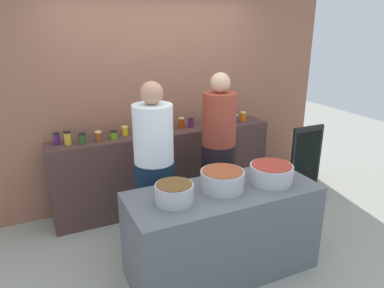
{
  "coord_description": "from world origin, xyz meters",
  "views": [
    {
      "loc": [
        -1.45,
        -2.74,
        2.22
      ],
      "look_at": [
        0.0,
        0.35,
        1.05
      ],
      "focal_mm": 33.72,
      "sensor_mm": 36.0,
      "label": 1
    }
  ],
  "objects_px": {
    "preserve_jar_11": "(211,122)",
    "cooking_pot_left": "(174,193)",
    "preserve_jar_2": "(82,138)",
    "preserve_jar_6": "(146,130)",
    "cooking_pot_right": "(271,173)",
    "chalkboard_sign": "(306,162)",
    "preserve_jar_4": "(114,135)",
    "preserve_jar_13": "(243,116)",
    "preserve_jar_0": "(57,139)",
    "preserve_jar_7": "(158,126)",
    "preserve_jar_1": "(67,138)",
    "preserve_jar_12": "(235,119)",
    "preserve_jar_5": "(125,131)",
    "preserve_jar_10": "(191,123)",
    "cook_with_tongs": "(155,177)",
    "cook_in_cap": "(218,158)",
    "preserve_jar_9": "(181,123)",
    "preserve_jar_3": "(98,136)",
    "cooking_pot_center": "(222,180)",
    "preserve_jar_8": "(167,126)"
  },
  "relations": [
    {
      "from": "preserve_jar_13",
      "to": "cook_with_tongs",
      "type": "relative_size",
      "value": 0.07
    },
    {
      "from": "preserve_jar_10",
      "to": "preserve_jar_12",
      "type": "height_order",
      "value": "preserve_jar_10"
    },
    {
      "from": "preserve_jar_2",
      "to": "preserve_jar_7",
      "type": "relative_size",
      "value": 0.9
    },
    {
      "from": "preserve_jar_2",
      "to": "preserve_jar_3",
      "type": "xyz_separation_m",
      "value": [
        0.17,
        0.01,
        -0.0
      ]
    },
    {
      "from": "preserve_jar_4",
      "to": "chalkboard_sign",
      "type": "bearing_deg",
      "value": -12.44
    },
    {
      "from": "preserve_jar_11",
      "to": "cooking_pot_left",
      "type": "distance_m",
      "value": 1.76
    },
    {
      "from": "cooking_pot_right",
      "to": "chalkboard_sign",
      "type": "relative_size",
      "value": 0.4
    },
    {
      "from": "cooking_pot_right",
      "to": "preserve_jar_13",
      "type": "bearing_deg",
      "value": 66.64
    },
    {
      "from": "preserve_jar_4",
      "to": "preserve_jar_13",
      "type": "relative_size",
      "value": 0.8
    },
    {
      "from": "preserve_jar_7",
      "to": "cooking_pot_right",
      "type": "xyz_separation_m",
      "value": [
        0.55,
        -1.48,
        -0.13
      ]
    },
    {
      "from": "preserve_jar_2",
      "to": "preserve_jar_6",
      "type": "xyz_separation_m",
      "value": [
        0.71,
        -0.02,
        0.01
      ]
    },
    {
      "from": "preserve_jar_6",
      "to": "cooking_pot_center",
      "type": "height_order",
      "value": "preserve_jar_6"
    },
    {
      "from": "preserve_jar_9",
      "to": "chalkboard_sign",
      "type": "distance_m",
      "value": 1.69
    },
    {
      "from": "preserve_jar_1",
      "to": "preserve_jar_12",
      "type": "height_order",
      "value": "preserve_jar_1"
    },
    {
      "from": "cooking_pot_right",
      "to": "preserve_jar_1",
      "type": "bearing_deg",
      "value": 137.75
    },
    {
      "from": "preserve_jar_11",
      "to": "cooking_pot_right",
      "type": "distance_m",
      "value": 1.42
    },
    {
      "from": "preserve_jar_8",
      "to": "preserve_jar_10",
      "type": "bearing_deg",
      "value": 2.04
    },
    {
      "from": "preserve_jar_12",
      "to": "cook_with_tongs",
      "type": "bearing_deg",
      "value": -151.83
    },
    {
      "from": "cooking_pot_right",
      "to": "preserve_jar_6",
      "type": "bearing_deg",
      "value": 117.77
    },
    {
      "from": "preserve_jar_3",
      "to": "cook_in_cap",
      "type": "bearing_deg",
      "value": -24.75
    },
    {
      "from": "preserve_jar_4",
      "to": "preserve_jar_11",
      "type": "relative_size",
      "value": 0.99
    },
    {
      "from": "cook_with_tongs",
      "to": "preserve_jar_8",
      "type": "bearing_deg",
      "value": 60.12
    },
    {
      "from": "cooking_pot_left",
      "to": "preserve_jar_4",
      "type": "bearing_deg",
      "value": 96.27
    },
    {
      "from": "preserve_jar_12",
      "to": "cooking_pot_left",
      "type": "height_order",
      "value": "preserve_jar_12"
    },
    {
      "from": "preserve_jar_5",
      "to": "preserve_jar_13",
      "type": "xyz_separation_m",
      "value": [
        1.57,
        -0.05,
        0.01
      ]
    },
    {
      "from": "preserve_jar_13",
      "to": "cook_in_cap",
      "type": "relative_size",
      "value": 0.07
    },
    {
      "from": "preserve_jar_0",
      "to": "preserve_jar_7",
      "type": "bearing_deg",
      "value": -0.06
    },
    {
      "from": "preserve_jar_4",
      "to": "preserve_jar_12",
      "type": "xyz_separation_m",
      "value": [
        1.58,
        0.02,
        0.01
      ]
    },
    {
      "from": "cooking_pot_right",
      "to": "chalkboard_sign",
      "type": "xyz_separation_m",
      "value": [
        1.24,
        0.88,
        -0.42
      ]
    },
    {
      "from": "preserve_jar_4",
      "to": "cooking_pot_center",
      "type": "xyz_separation_m",
      "value": [
        0.62,
        -1.34,
        -0.11
      ]
    },
    {
      "from": "preserve_jar_6",
      "to": "cook_with_tongs",
      "type": "relative_size",
      "value": 0.08
    },
    {
      "from": "cooking_pot_right",
      "to": "cook_in_cap",
      "type": "bearing_deg",
      "value": 94.59
    },
    {
      "from": "preserve_jar_4",
      "to": "preserve_jar_13",
      "type": "distance_m",
      "value": 1.72
    },
    {
      "from": "preserve_jar_5",
      "to": "preserve_jar_10",
      "type": "height_order",
      "value": "preserve_jar_10"
    },
    {
      "from": "preserve_jar_12",
      "to": "preserve_jar_0",
      "type": "bearing_deg",
      "value": 178.3
    },
    {
      "from": "preserve_jar_8",
      "to": "cook_in_cap",
      "type": "xyz_separation_m",
      "value": [
        0.37,
        -0.6,
        -0.25
      ]
    },
    {
      "from": "preserve_jar_1",
      "to": "preserve_jar_7",
      "type": "height_order",
      "value": "preserve_jar_1"
    },
    {
      "from": "preserve_jar_3",
      "to": "cooking_pot_center",
      "type": "distance_m",
      "value": 1.56
    },
    {
      "from": "preserve_jar_3",
      "to": "cook_with_tongs",
      "type": "distance_m",
      "value": 0.86
    },
    {
      "from": "preserve_jar_7",
      "to": "preserve_jar_10",
      "type": "xyz_separation_m",
      "value": [
        0.43,
        -0.02,
        -0.01
      ]
    },
    {
      "from": "preserve_jar_8",
      "to": "cook_in_cap",
      "type": "bearing_deg",
      "value": -58.46
    },
    {
      "from": "preserve_jar_12",
      "to": "preserve_jar_13",
      "type": "height_order",
      "value": "preserve_jar_13"
    },
    {
      "from": "preserve_jar_11",
      "to": "preserve_jar_2",
      "type": "bearing_deg",
      "value": -179.48
    },
    {
      "from": "preserve_jar_2",
      "to": "cook_with_tongs",
      "type": "bearing_deg",
      "value": -51.89
    },
    {
      "from": "cooking_pot_center",
      "to": "preserve_jar_3",
      "type": "bearing_deg",
      "value": 120.41
    },
    {
      "from": "preserve_jar_4",
      "to": "cooking_pot_right",
      "type": "xyz_separation_m",
      "value": [
        1.09,
        -1.4,
        -0.11
      ]
    },
    {
      "from": "cook_with_tongs",
      "to": "chalkboard_sign",
      "type": "relative_size",
      "value": 1.76
    },
    {
      "from": "preserve_jar_7",
      "to": "preserve_jar_9",
      "type": "distance_m",
      "value": 0.31
    },
    {
      "from": "preserve_jar_7",
      "to": "cooking_pot_left",
      "type": "bearing_deg",
      "value": -105.0
    },
    {
      "from": "preserve_jar_11",
      "to": "cooking_pot_center",
      "type": "relative_size",
      "value": 0.26
    }
  ]
}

